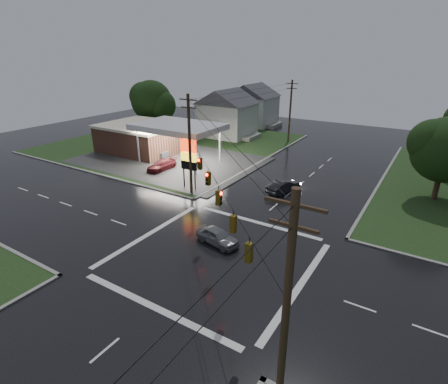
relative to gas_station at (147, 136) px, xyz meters
The scene contains 15 objects.
ground 32.46m from the gas_station, 37.50° to the right, with size 120.00×120.00×0.00m, color black.
grass_nw 6.79m from the gas_station, 92.95° to the left, with size 36.00×36.00×0.08m, color #1B3216.
gas_station is the anchor object (origin of this frame).
pylon_sign 17.81m from the gas_station, 31.22° to the right, with size 2.00×0.35×6.00m.
utility_pole_nw 19.38m from the gas_station, 32.23° to the right, with size 2.20×0.32×11.00m.
utility_pole_se 45.83m from the gas_station, 39.70° to the right, with size 2.20×0.32×11.00m.
utility_pole_n 24.60m from the gas_station, 48.53° to the left, with size 2.20×0.32×10.50m.
traffic_signals 32.63m from the gas_station, 37.50° to the right, with size 26.87×26.87×1.47m.
house_near 17.07m from the gas_station, 73.83° to the left, with size 11.05×8.48×8.60m.
house_far 28.61m from the gas_station, 82.50° to the left, with size 11.05×8.48×8.60m.
tree_nw_behind 13.63m from the gas_station, 128.42° to the left, with size 8.93×7.60×10.00m.
tree_ne_near 40.00m from the gas_station, ahead, with size 7.99×6.80×8.98m.
car_north 25.33m from the gas_station, 10.02° to the right, with size 1.55×4.44×1.46m, color black.
car_crossing 30.60m from the gas_station, 35.99° to the right, with size 1.62×4.03×1.37m, color slate.
car_pump 9.82m from the gas_station, 36.24° to the right, with size 1.90×4.67×1.36m, color #5C151A.
Camera 1 is at (13.09, -19.70, 15.18)m, focal length 28.00 mm.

